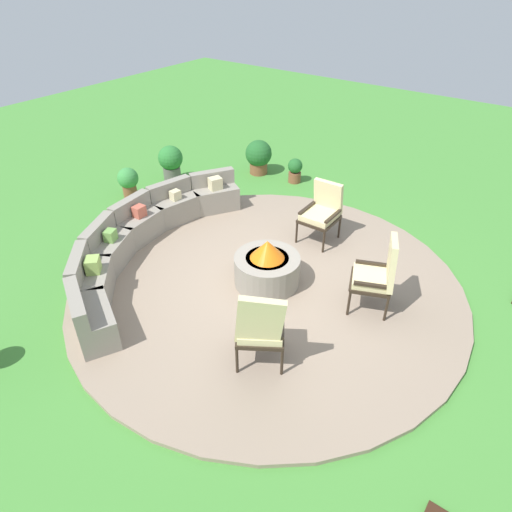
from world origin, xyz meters
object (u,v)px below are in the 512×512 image
Objects in this scene: lounge_chair_front_right at (379,273)px; lounge_chair_back_left at (322,210)px; curved_stone_bench at (143,239)px; lounge_chair_front_left at (260,327)px; potted_plant_4 at (128,181)px; fire_pit at (267,267)px; potted_plant_1 at (295,170)px; potted_plant_0 at (171,162)px; potted_plant_2 at (259,156)px.

lounge_chair_back_left is at bearing 29.77° from lounge_chair_front_right.
lounge_chair_front_left is at bearing -104.76° from curved_stone_bench.
fire_pit is at bearing -100.50° from potted_plant_4.
lounge_chair_front_right is (1.00, -3.52, 0.28)m from curved_stone_bench.
lounge_chair_front_left is at bearing 136.38° from lounge_chair_front_right.
curved_stone_bench is 3.72× the size of lounge_chair_front_left.
curved_stone_bench is at bearing 82.74° from lounge_chair_front_right.
lounge_chair_front_right is 2.13× the size of potted_plant_1.
lounge_chair_front_left is at bearing -152.09° from potted_plant_1.
lounge_chair_back_left is 1.26× the size of potted_plant_0.
lounge_chair_back_left reaches higher than fire_pit.
lounge_chair_back_left is 1.33× the size of potted_plant_2.
potted_plant_0 is 1.90m from potted_plant_2.
lounge_chair_back_left is 3.00m from potted_plant_2.
fire_pit is at bearing 88.58° from lounge_chair_back_left.
potted_plant_0 is 1.52× the size of potted_plant_1.
potted_plant_0 is (1.31, 5.21, -0.18)m from lounge_chair_front_right.
lounge_chair_back_left is 2.39m from potted_plant_1.
lounge_chair_front_left is 1.88m from lounge_chair_front_right.
lounge_chair_front_right is at bearing -74.07° from curved_stone_bench.
lounge_chair_front_right reaches higher than potted_plant_2.
lounge_chair_back_left is 3.74m from potted_plant_0.
potted_plant_1 is (3.28, 1.60, -0.06)m from fire_pit.
potted_plant_2 is 1.21× the size of potted_plant_4.
potted_plant_0 is at bearing -3.84° from lounge_chair_back_left.
lounge_chair_back_left is (1.12, 1.48, -0.03)m from lounge_chair_front_right.
potted_plant_4 is at bearing 63.80° from lounge_chair_front_right.
lounge_chair_front_left reaches higher than fire_pit.
lounge_chair_front_left reaches higher than curved_stone_bench.
fire_pit reaches higher than potted_plant_4.
lounge_chair_back_left is (1.55, -0.01, 0.25)m from fire_pit.
lounge_chair_back_left is at bearing -43.85° from curved_stone_bench.
potted_plant_0 reaches higher than fire_pit.
curved_stone_bench is 3.89× the size of lounge_chair_front_right.
lounge_chair_back_left is 1.92× the size of potted_plant_1.
potted_plant_2 is (1.64, 2.50, -0.19)m from lounge_chair_back_left.
fire_pit is at bearing -154.01° from potted_plant_1.
lounge_chair_front_left reaches higher than lounge_chair_front_right.
lounge_chair_front_right is 5.39m from potted_plant_4.
lounge_chair_front_right is 1.80× the size of potted_plant_4.
potted_plant_2 is (-0.09, 0.89, 0.13)m from potted_plant_1.
lounge_chair_front_left is 1.56× the size of potted_plant_2.
curved_stone_bench is at bearing -143.75° from potted_plant_0.
curved_stone_bench is 2.86m from potted_plant_0.
curved_stone_bench is 3.87m from potted_plant_1.
potted_plant_0 reaches higher than potted_plant_1.
potted_plant_1 is 0.84× the size of potted_plant_4.
curved_stone_bench is at bearing 131.95° from lounge_chair_front_left.
fire_pit is 4.11m from potted_plant_0.
potted_plant_4 is at bearing 79.50° from fire_pit.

